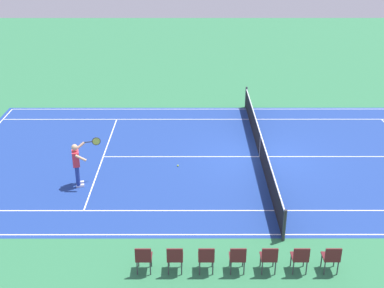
{
  "coord_description": "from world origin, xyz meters",
  "views": [
    {
      "loc": [
        2.79,
        18.53,
        9.07
      ],
      "look_at": [
        2.77,
        0.72,
        0.9
      ],
      "focal_mm": 47.24,
      "sensor_mm": 36.0,
      "label": 1
    }
  ],
  "objects_px": {
    "spectator_chair_5": "(175,257)",
    "spectator_chair_2": "(269,257)",
    "spectator_chair_3": "(238,257)",
    "tennis_ball": "(178,166)",
    "spectator_chair_4": "(206,257)",
    "spectator_chair_1": "(300,257)",
    "tennis_net": "(260,146)",
    "spectator_chair_6": "(144,257)",
    "spectator_chair_0": "(331,257)",
    "tennis_player_near": "(77,163)"
  },
  "relations": [
    {
      "from": "spectator_chair_3",
      "to": "spectator_chair_5",
      "type": "bearing_deg",
      "value": 0.0
    },
    {
      "from": "spectator_chair_0",
      "to": "spectator_chair_1",
      "type": "height_order",
      "value": "same"
    },
    {
      "from": "spectator_chair_4",
      "to": "tennis_ball",
      "type": "bearing_deg",
      "value": -81.72
    },
    {
      "from": "spectator_chair_4",
      "to": "spectator_chair_1",
      "type": "bearing_deg",
      "value": 180.0
    },
    {
      "from": "tennis_net",
      "to": "spectator_chair_2",
      "type": "bearing_deg",
      "value": 84.73
    },
    {
      "from": "tennis_ball",
      "to": "tennis_net",
      "type": "bearing_deg",
      "value": -165.41
    },
    {
      "from": "tennis_net",
      "to": "spectator_chair_6",
      "type": "relative_size",
      "value": 13.3
    },
    {
      "from": "spectator_chair_1",
      "to": "spectator_chair_5",
      "type": "relative_size",
      "value": 1.0
    },
    {
      "from": "spectator_chair_1",
      "to": "tennis_net",
      "type": "bearing_deg",
      "value": -88.57
    },
    {
      "from": "spectator_chair_3",
      "to": "spectator_chair_0",
      "type": "bearing_deg",
      "value": 180.0
    },
    {
      "from": "spectator_chair_0",
      "to": "spectator_chair_2",
      "type": "distance_m",
      "value": 1.71
    },
    {
      "from": "spectator_chair_0",
      "to": "spectator_chair_6",
      "type": "xyz_separation_m",
      "value": [
        5.13,
        0.0,
        0.0
      ]
    },
    {
      "from": "spectator_chair_4",
      "to": "spectator_chair_5",
      "type": "relative_size",
      "value": 1.0
    },
    {
      "from": "spectator_chair_0",
      "to": "spectator_chair_6",
      "type": "height_order",
      "value": "same"
    },
    {
      "from": "tennis_player_near",
      "to": "spectator_chair_4",
      "type": "distance_m",
      "value": 6.69
    },
    {
      "from": "tennis_ball",
      "to": "spectator_chair_1",
      "type": "distance_m",
      "value": 7.34
    },
    {
      "from": "tennis_net",
      "to": "spectator_chair_6",
      "type": "distance_m",
      "value": 8.37
    },
    {
      "from": "spectator_chair_5",
      "to": "tennis_ball",
      "type": "bearing_deg",
      "value": -89.28
    },
    {
      "from": "spectator_chair_2",
      "to": "spectator_chair_4",
      "type": "height_order",
      "value": "same"
    },
    {
      "from": "spectator_chair_2",
      "to": "tennis_net",
      "type": "bearing_deg",
      "value": -95.27
    },
    {
      "from": "tennis_player_near",
      "to": "tennis_net",
      "type": "bearing_deg",
      "value": -161.05
    },
    {
      "from": "tennis_ball",
      "to": "spectator_chair_4",
      "type": "distance_m",
      "value": 6.52
    },
    {
      "from": "tennis_ball",
      "to": "spectator_chair_4",
      "type": "height_order",
      "value": "spectator_chair_4"
    },
    {
      "from": "spectator_chair_6",
      "to": "tennis_player_near",
      "type": "bearing_deg",
      "value": -60.49
    },
    {
      "from": "spectator_chair_5",
      "to": "spectator_chair_6",
      "type": "xyz_separation_m",
      "value": [
        0.86,
        0.0,
        0.0
      ]
    },
    {
      "from": "spectator_chair_2",
      "to": "spectator_chair_6",
      "type": "distance_m",
      "value": 3.42
    },
    {
      "from": "spectator_chair_2",
      "to": "spectator_chair_6",
      "type": "xyz_separation_m",
      "value": [
        3.42,
        0.0,
        0.0
      ]
    },
    {
      "from": "spectator_chair_3",
      "to": "spectator_chair_4",
      "type": "relative_size",
      "value": 1.0
    },
    {
      "from": "tennis_player_near",
      "to": "spectator_chair_2",
      "type": "distance_m",
      "value": 7.95
    },
    {
      "from": "spectator_chair_4",
      "to": "spectator_chair_6",
      "type": "bearing_deg",
      "value": 0.0
    },
    {
      "from": "spectator_chair_3",
      "to": "spectator_chair_4",
      "type": "height_order",
      "value": "same"
    },
    {
      "from": "spectator_chair_3",
      "to": "spectator_chair_6",
      "type": "xyz_separation_m",
      "value": [
        2.57,
        0.0,
        0.0
      ]
    },
    {
      "from": "spectator_chair_2",
      "to": "spectator_chair_3",
      "type": "height_order",
      "value": "same"
    },
    {
      "from": "spectator_chair_3",
      "to": "spectator_chair_6",
      "type": "bearing_deg",
      "value": 0.0
    },
    {
      "from": "tennis_ball",
      "to": "spectator_chair_1",
      "type": "bearing_deg",
      "value": 118.57
    },
    {
      "from": "tennis_net",
      "to": "spectator_chair_0",
      "type": "bearing_deg",
      "value": 98.09
    },
    {
      "from": "tennis_ball",
      "to": "spectator_chair_5",
      "type": "bearing_deg",
      "value": 90.72
    },
    {
      "from": "spectator_chair_0",
      "to": "spectator_chair_5",
      "type": "height_order",
      "value": "same"
    },
    {
      "from": "spectator_chair_5",
      "to": "spectator_chair_2",
      "type": "bearing_deg",
      "value": 180.0
    },
    {
      "from": "tennis_net",
      "to": "spectator_chair_2",
      "type": "xyz_separation_m",
      "value": [
        0.67,
        7.3,
        0.03
      ]
    },
    {
      "from": "tennis_player_near",
      "to": "spectator_chair_3",
      "type": "relative_size",
      "value": 1.93
    },
    {
      "from": "spectator_chair_0",
      "to": "spectator_chair_2",
      "type": "bearing_deg",
      "value": 0.0
    },
    {
      "from": "tennis_player_near",
      "to": "tennis_ball",
      "type": "bearing_deg",
      "value": -157.17
    },
    {
      "from": "tennis_net",
      "to": "spectator_chair_4",
      "type": "bearing_deg",
      "value": 71.9
    },
    {
      "from": "tennis_net",
      "to": "spectator_chair_0",
      "type": "relative_size",
      "value": 13.3
    },
    {
      "from": "tennis_player_near",
      "to": "spectator_chair_5",
      "type": "distance_m",
      "value": 6.15
    },
    {
      "from": "spectator_chair_6",
      "to": "tennis_ball",
      "type": "bearing_deg",
      "value": -96.87
    },
    {
      "from": "spectator_chair_1",
      "to": "spectator_chair_5",
      "type": "distance_m",
      "value": 3.42
    },
    {
      "from": "spectator_chair_2",
      "to": "spectator_chair_4",
      "type": "distance_m",
      "value": 1.71
    },
    {
      "from": "spectator_chair_3",
      "to": "spectator_chair_5",
      "type": "height_order",
      "value": "same"
    }
  ]
}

